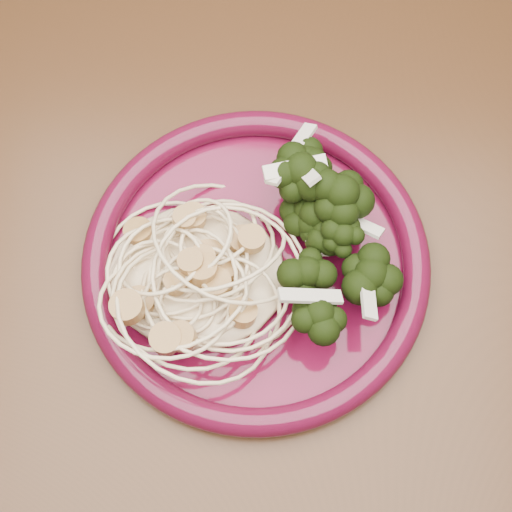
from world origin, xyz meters
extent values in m
plane|color=#56331D|center=(0.00, 0.00, 0.00)|extent=(3.50, 3.50, 0.00)
cube|color=#472814|center=(0.00, 0.00, 0.73)|extent=(1.20, 0.80, 0.04)
cylinder|color=#540923|center=(0.05, -0.01, 0.75)|extent=(0.33, 0.33, 0.01)
torus|color=#540D26|center=(0.05, -0.01, 0.76)|extent=(0.34, 0.34, 0.02)
ellipsoid|color=beige|center=(0.00, -0.02, 0.77)|extent=(0.17, 0.16, 0.03)
ellipsoid|color=black|center=(0.10, 0.01, 0.78)|extent=(0.13, 0.17, 0.05)
camera|label=1|loc=(0.06, -0.21, 1.27)|focal=50.00mm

